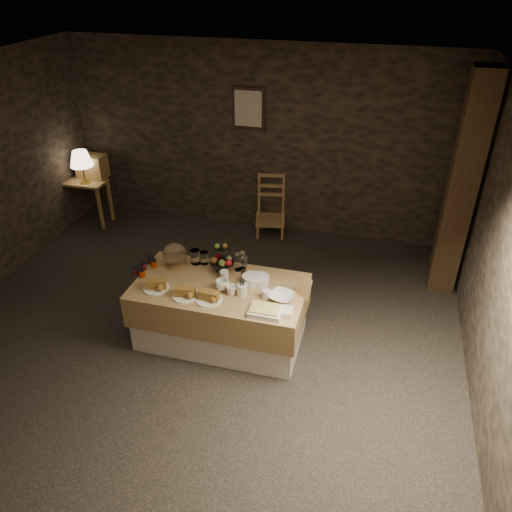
% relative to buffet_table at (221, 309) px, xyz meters
% --- Properties ---
extents(ground_plane, '(5.50, 5.00, 0.01)m').
position_rel_buffet_table_xyz_m(ground_plane, '(-0.26, 0.10, -0.39)').
color(ground_plane, black).
rests_on(ground_plane, ground).
extents(room_shell, '(5.52, 5.02, 2.60)m').
position_rel_buffet_table_xyz_m(room_shell, '(-0.26, 0.10, 1.17)').
color(room_shell, black).
rests_on(room_shell, ground).
extents(buffet_table, '(1.72, 0.92, 0.68)m').
position_rel_buffet_table_xyz_m(buffet_table, '(0.00, 0.00, 0.00)').
color(buffet_table, silver).
rests_on(buffet_table, ground_plane).
extents(console_table, '(0.63, 0.36, 0.67)m').
position_rel_buffet_table_xyz_m(console_table, '(-2.76, 2.02, 0.15)').
color(console_table, '#9B7249').
rests_on(console_table, ground_plane).
extents(table_lamp, '(0.32, 0.32, 0.48)m').
position_rel_buffet_table_xyz_m(table_lamp, '(-2.71, 1.97, 0.64)').
color(table_lamp, '#A98C38').
rests_on(table_lamp, console_table).
extents(wine_rack, '(0.42, 0.26, 0.34)m').
position_rel_buffet_table_xyz_m(wine_rack, '(-2.71, 2.20, 0.45)').
color(wine_rack, '#9B7249').
rests_on(wine_rack, console_table).
extents(chair, '(0.48, 0.46, 0.68)m').
position_rel_buffet_table_xyz_m(chair, '(-0.04, 2.44, -0.00)').
color(chair, '#9B7249').
rests_on(chair, ground_plane).
extents(timber_column, '(0.30, 0.30, 2.60)m').
position_rel_buffet_table_xyz_m(timber_column, '(2.29, 1.61, 0.91)').
color(timber_column, black).
rests_on(timber_column, ground_plane).
extents(framed_picture, '(0.45, 0.04, 0.55)m').
position_rel_buffet_table_xyz_m(framed_picture, '(-0.41, 2.56, 1.36)').
color(framed_picture, black).
rests_on(framed_picture, room_shell).
extents(plate_stack_a, '(0.19, 0.19, 0.10)m').
position_rel_buffet_table_xyz_m(plate_stack_a, '(0.30, 0.11, 0.34)').
color(plate_stack_a, white).
rests_on(plate_stack_a, buffet_table).
extents(plate_stack_b, '(0.20, 0.20, 0.08)m').
position_rel_buffet_table_xyz_m(plate_stack_b, '(0.38, 0.14, 0.33)').
color(plate_stack_b, white).
rests_on(plate_stack_b, buffet_table).
extents(cutlery_holder, '(0.10, 0.10, 0.12)m').
position_rel_buffet_table_xyz_m(cutlery_holder, '(0.27, -0.09, 0.35)').
color(cutlery_holder, white).
rests_on(cutlery_holder, buffet_table).
extents(cup_a, '(0.18, 0.18, 0.11)m').
position_rel_buffet_table_xyz_m(cup_a, '(0.05, -0.05, 0.34)').
color(cup_a, white).
rests_on(cup_a, buffet_table).
extents(cup_b, '(0.13, 0.13, 0.10)m').
position_rel_buffet_table_xyz_m(cup_b, '(0.16, -0.11, 0.34)').
color(cup_b, white).
rests_on(cup_b, buffet_table).
extents(mug_c, '(0.09, 0.09, 0.09)m').
position_rel_buffet_table_xyz_m(mug_c, '(0.01, 0.12, 0.34)').
color(mug_c, white).
rests_on(mug_c, buffet_table).
extents(mug_d, '(0.08, 0.08, 0.09)m').
position_rel_buffet_table_xyz_m(mug_d, '(0.50, -0.08, 0.33)').
color(mug_d, white).
rests_on(mug_d, buffet_table).
extents(bowl, '(0.29, 0.29, 0.06)m').
position_rel_buffet_table_xyz_m(bowl, '(0.65, -0.06, 0.32)').
color(bowl, white).
rests_on(bowl, buffet_table).
extents(cake_dome, '(0.26, 0.26, 0.26)m').
position_rel_buffet_table_xyz_m(cake_dome, '(-0.58, 0.26, 0.39)').
color(cake_dome, '#9B7249').
rests_on(cake_dome, buffet_table).
extents(fruit_stand, '(0.25, 0.25, 0.36)m').
position_rel_buffet_table_xyz_m(fruit_stand, '(-0.06, 0.27, 0.43)').
color(fruit_stand, black).
rests_on(fruit_stand, buffet_table).
extents(bread_platter_left, '(0.26, 0.26, 0.11)m').
position_rel_buffet_table_xyz_m(bread_platter_left, '(-0.59, -0.21, 0.33)').
color(bread_platter_left, white).
rests_on(bread_platter_left, buffet_table).
extents(bread_platter_center, '(0.26, 0.26, 0.11)m').
position_rel_buffet_table_xyz_m(bread_platter_center, '(-0.26, -0.26, 0.33)').
color(bread_platter_center, white).
rests_on(bread_platter_center, buffet_table).
extents(bread_platter_right, '(0.26, 0.26, 0.11)m').
position_rel_buffet_table_xyz_m(bread_platter_right, '(-0.02, -0.26, 0.33)').
color(bread_platter_right, white).
rests_on(bread_platter_right, buffet_table).
extents(jam_jars, '(0.18, 0.32, 0.07)m').
position_rel_buffet_table_xyz_m(jam_jars, '(-0.84, 0.07, 0.33)').
color(jam_jars, '#5A1724').
rests_on(jam_jars, buffet_table).
extents(tart_dish, '(0.30, 0.22, 0.07)m').
position_rel_buffet_table_xyz_m(tart_dish, '(0.55, -0.32, 0.32)').
color(tart_dish, white).
rests_on(tart_dish, buffet_table).
extents(square_dish, '(0.14, 0.14, 0.04)m').
position_rel_buffet_table_xyz_m(square_dish, '(0.73, -0.27, 0.31)').
color(square_dish, white).
rests_on(square_dish, buffet_table).
extents(menu_frame, '(0.18, 0.14, 0.22)m').
position_rel_buffet_table_xyz_m(menu_frame, '(0.83, 0.05, 0.38)').
color(menu_frame, '#9B7249').
rests_on(menu_frame, buffet_table).
extents(storage_jar_a, '(0.10, 0.10, 0.16)m').
position_rel_buffet_table_xyz_m(storage_jar_a, '(-0.38, 0.33, 0.37)').
color(storage_jar_a, white).
rests_on(storage_jar_a, buffet_table).
extents(storage_jar_b, '(0.09, 0.09, 0.14)m').
position_rel_buffet_table_xyz_m(storage_jar_b, '(-0.29, 0.35, 0.36)').
color(storage_jar_b, white).
rests_on(storage_jar_b, buffet_table).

